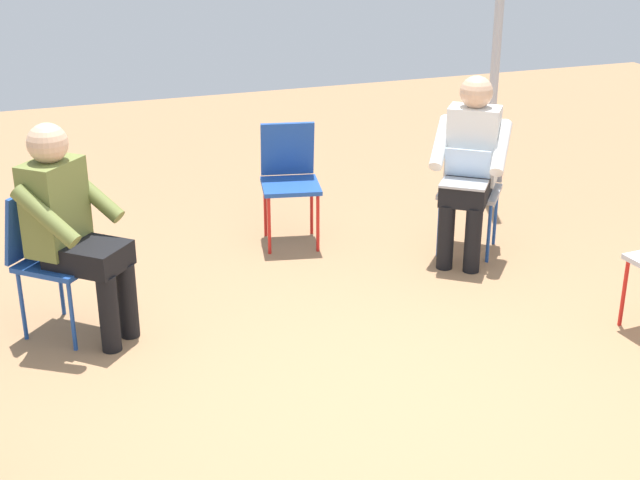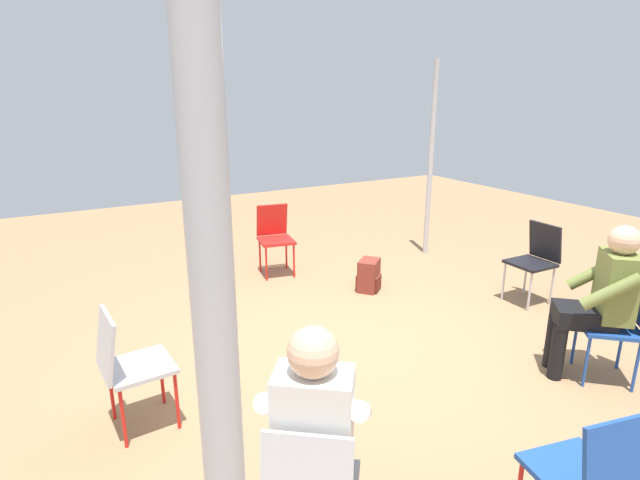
{
  "view_description": "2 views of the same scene",
  "coord_description": "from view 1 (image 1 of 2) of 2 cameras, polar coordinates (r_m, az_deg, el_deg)",
  "views": [
    {
      "loc": [
        1.54,
        3.47,
        2.44
      ],
      "look_at": [
        0.19,
        -0.27,
        0.82
      ],
      "focal_mm": 50.0,
      "sensor_mm": 36.0,
      "label": 1
    },
    {
      "loc": [
        -2.28,
        -3.26,
        2.16
      ],
      "look_at": [
        -0.21,
        0.38,
        0.92
      ],
      "focal_mm": 28.0,
      "sensor_mm": 36.0,
      "label": 2
    }
  ],
  "objects": [
    {
      "name": "chair_southwest",
      "position": [
        6.28,
        9.7,
        3.79
      ],
      "size": [
        0.58,
        0.58,
        0.85
      ],
      "rotation": [
        0.0,
        0.0,
        -0.66
      ],
      "color": "#B7B7BC",
      "rests_on": "ground"
    },
    {
      "name": "chair_southeast",
      "position": [
        5.23,
        -16.91,
        -0.66
      ],
      "size": [
        0.59,
        0.58,
        0.85
      ],
      "rotation": [
        0.0,
        0.0,
        0.83
      ],
      "color": "#1E4799",
      "rests_on": "ground"
    },
    {
      "name": "chair_south",
      "position": [
        6.31,
        -1.97,
        4.21
      ],
      "size": [
        0.47,
        0.51,
        0.85
      ],
      "rotation": [
        0.0,
        0.0,
        -0.21
      ],
      "color": "#1E4799",
      "rests_on": "ground"
    },
    {
      "name": "person_with_laptop",
      "position": [
        6.06,
        9.57,
        5.08
      ],
      "size": [
        0.63,
        0.64,
        1.24
      ],
      "rotation": [
        0.0,
        0.0,
        -0.66
      ],
      "color": "black",
      "rests_on": "ground"
    },
    {
      "name": "tent_pole_near",
      "position": [
        7.14,
        11.23,
        11.99
      ],
      "size": [
        0.07,
        0.07,
        2.46
      ],
      "primitive_type": "cylinder",
      "color": "#B2B2B7",
      "rests_on": "ground"
    },
    {
      "name": "ground_plane",
      "position": [
        4.51,
        3.54,
        -10.63
      ],
      "size": [
        14.0,
        14.0,
        0.0
      ],
      "primitive_type": "plane",
      "color": "#99704C"
    },
    {
      "name": "person_in_olive",
      "position": [
        5.06,
        -15.68,
        1.12
      ],
      "size": [
        0.63,
        0.63,
        1.24
      ],
      "rotation": [
        0.0,
        0.0,
        0.83
      ],
      "color": "black",
      "rests_on": "ground"
    }
  ]
}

